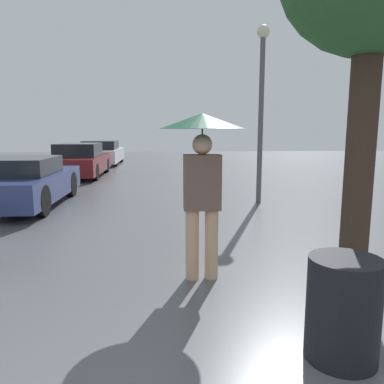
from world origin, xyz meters
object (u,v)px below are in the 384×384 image
pedestrian (202,156)px  parked_car_farthest (102,153)px  street_lamp (261,93)px  trash_bin (343,309)px  parked_car_third (80,161)px  parked_car_second (24,183)px

pedestrian → parked_car_farthest: bearing=103.1°
pedestrian → street_lamp: bearing=68.0°
pedestrian → trash_bin: pedestrian is taller
parked_car_third → street_lamp: street_lamp is taller
pedestrian → parked_car_second: bearing=128.3°
parked_car_second → street_lamp: size_ratio=0.95×
street_lamp → trash_bin: bearing=-98.8°
parked_car_farthest → parked_car_second: bearing=-90.1°
street_lamp → pedestrian: bearing=-112.0°
parked_car_second → parked_car_farthest: size_ratio=0.90×
trash_bin → parked_car_second: bearing=126.0°
parked_car_third → street_lamp: bearing=-46.2°
parked_car_third → trash_bin: 12.78m
parked_car_third → trash_bin: size_ratio=5.28×
pedestrian → street_lamp: street_lamp is taller
pedestrian → parked_car_second: 5.95m
trash_bin → pedestrian: bearing=118.7°
parked_car_third → trash_bin: parked_car_third is taller
parked_car_second → trash_bin: parked_car_second is taller
parked_car_second → parked_car_third: parked_car_third is taller
parked_car_second → trash_bin: bearing=-54.0°
pedestrian → parked_car_second: pedestrian is taller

